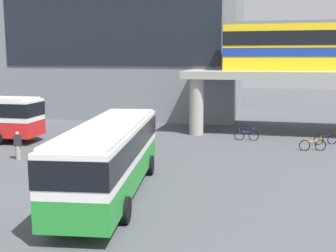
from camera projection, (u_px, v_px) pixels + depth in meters
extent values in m
plane|color=#47494F|center=(140.00, 148.00, 28.41)|extent=(120.00, 120.00, 0.00)
cube|color=slate|center=(130.00, 23.00, 45.37)|extent=(23.51, 13.74, 19.52)
cube|color=black|center=(107.00, 6.00, 38.55)|extent=(21.16, 0.10, 10.93)
cylinder|color=#9E9B93|center=(197.00, 107.00, 32.98)|extent=(1.10, 1.10, 4.40)
cylinder|color=#9E9B93|center=(206.00, 100.00, 38.58)|extent=(1.10, 1.10, 4.40)
cube|color=#268C33|center=(111.00, 172.00, 18.43)|extent=(3.87, 11.23, 1.10)
cube|color=white|center=(110.00, 143.00, 18.23)|extent=(3.87, 11.23, 1.50)
cube|color=black|center=(110.00, 141.00, 18.21)|extent=(3.92, 11.27, 0.96)
cube|color=silver|center=(110.00, 125.00, 18.10)|extent=(3.68, 10.67, 0.12)
cylinder|color=black|center=(103.00, 164.00, 22.10)|extent=(0.40, 1.03, 1.00)
cylinder|color=black|center=(150.00, 165.00, 21.86)|extent=(0.40, 1.03, 1.00)
cylinder|color=black|center=(59.00, 208.00, 15.61)|extent=(0.40, 1.03, 1.00)
cylinder|color=black|center=(126.00, 210.00, 15.37)|extent=(0.40, 1.03, 1.00)
cylinder|color=black|center=(16.00, 132.00, 31.56)|extent=(1.00, 0.30, 1.00)
torus|color=black|center=(254.00, 136.00, 30.87)|extent=(0.74, 0.11, 0.74)
torus|color=black|center=(239.00, 136.00, 31.03)|extent=(0.74, 0.11, 0.74)
cylinder|color=#1E3FA5|center=(247.00, 132.00, 30.91)|extent=(1.05, 0.12, 0.05)
cylinder|color=#1E3FA5|center=(239.00, 132.00, 30.99)|extent=(0.04, 0.04, 0.55)
cylinder|color=#1E3FA5|center=(254.00, 131.00, 30.81)|extent=(0.04, 0.04, 0.65)
torus|color=black|center=(332.00, 139.00, 29.56)|extent=(0.70, 0.35, 0.74)
torus|color=black|center=(319.00, 140.00, 29.37)|extent=(0.70, 0.35, 0.74)
cylinder|color=black|center=(326.00, 136.00, 29.42)|extent=(0.98, 0.47, 0.05)
cylinder|color=black|center=(319.00, 136.00, 29.32)|extent=(0.04, 0.04, 0.55)
cylinder|color=black|center=(332.00, 135.00, 29.51)|extent=(0.04, 0.04, 0.65)
torus|color=black|center=(320.00, 145.00, 27.52)|extent=(0.73, 0.24, 0.74)
torus|color=black|center=(305.00, 146.00, 27.49)|extent=(0.73, 0.24, 0.74)
cylinder|color=orange|center=(313.00, 141.00, 27.46)|extent=(1.03, 0.31, 0.05)
cylinder|color=orange|center=(305.00, 141.00, 27.45)|extent=(0.04, 0.04, 0.55)
cylinder|color=orange|center=(321.00, 140.00, 27.46)|extent=(0.04, 0.04, 0.65)
cylinder|color=gray|center=(18.00, 153.00, 25.11)|extent=(0.32, 0.32, 0.82)
cube|color=#26262D|center=(18.00, 141.00, 24.99)|extent=(0.46, 0.37, 0.65)
sphere|color=tan|center=(17.00, 134.00, 24.92)|extent=(0.22, 0.22, 0.22)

